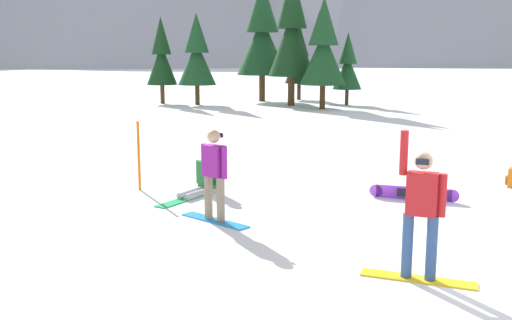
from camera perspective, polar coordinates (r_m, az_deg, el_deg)
ground_plane at (r=9.60m, az=21.23°, el=-9.25°), size 800.00×800.00×0.00m
snowboarder_foreground at (r=8.44m, az=15.27°, el=-4.64°), size 1.50×0.99×2.05m
snowboarder_midground at (r=11.00m, az=-3.96°, el=-1.28°), size 1.20×1.34×1.70m
snowboarder_background at (r=13.27m, az=-4.98°, el=-1.69°), size 1.41×1.57×1.01m
loose_snowboard_near_left at (r=13.13m, az=14.60°, el=-3.05°), size 1.70×0.87×0.28m
trail_marker_pole at (r=13.75m, az=-10.97°, el=0.39°), size 0.06×0.06×1.56m
pine_tree_slender at (r=35.29m, az=8.61°, el=8.78°), size 1.65×1.65×4.12m
pine_tree_leaning at (r=36.30m, az=-8.89°, el=9.59°), size 1.78×1.78×5.04m
pine_tree_young at (r=32.62m, az=6.36°, el=10.42°), size 2.45×2.45×5.90m
pine_tree_tall at (r=35.27m, az=-5.60°, el=9.81°), size 2.19×2.19×5.21m
pine_tree_twin at (r=37.64m, az=0.58°, el=11.67°), size 3.10×3.10×7.36m
pine_tree_short at (r=34.50m, az=3.39°, el=11.95°), size 2.60×2.60×7.57m
pine_tree_broad at (r=38.86m, az=4.10°, el=9.50°), size 1.84×1.84×4.75m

